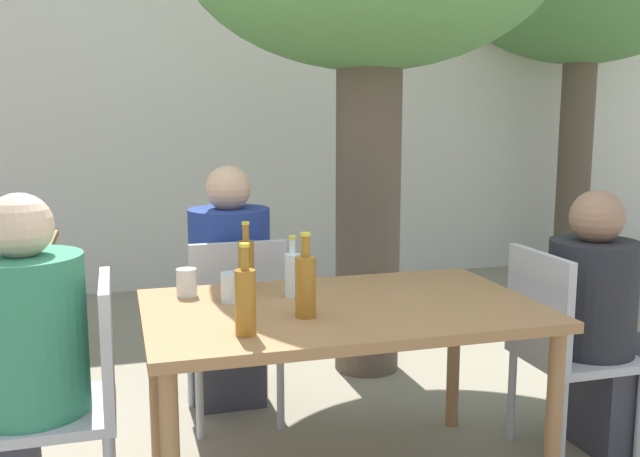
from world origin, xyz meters
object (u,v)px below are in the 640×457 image
at_px(patio_chair_0, 76,391).
at_px(amber_bottle_1, 245,300).
at_px(dining_table_front, 342,325).
at_px(amber_bottle_3, 306,284).
at_px(water_bottle_2, 293,273).
at_px(drinking_glass_0, 187,282).
at_px(person_seated_2, 228,299).
at_px(patio_chair_1, 560,341).
at_px(person_seated_1, 606,335).
at_px(patio_chair_2, 236,320).
at_px(drinking_glass_1, 231,287).
at_px(amber_bottle_0, 246,262).
at_px(person_seated_0, 5,387).

height_order(patio_chair_0, amber_bottle_1, amber_bottle_1).
xyz_separation_m(dining_table_front, amber_bottle_3, (-0.18, -0.12, 0.20)).
height_order(water_bottle_2, drinking_glass_0, water_bottle_2).
xyz_separation_m(patio_chair_0, amber_bottle_3, (0.81, -0.12, 0.36)).
distance_m(patio_chair_0, person_seated_2, 1.15).
height_order(patio_chair_1, person_seated_1, person_seated_1).
relative_size(patio_chair_2, drinking_glass_1, 7.77).
bearing_deg(person_seated_1, patio_chair_0, 90.00).
height_order(patio_chair_2, amber_bottle_0, amber_bottle_0).
bearing_deg(drinking_glass_0, patio_chair_2, 56.54).
distance_m(person_seated_1, drinking_glass_1, 1.65).
distance_m(person_seated_2, drinking_glass_1, 0.81).
bearing_deg(amber_bottle_3, drinking_glass_0, 132.12).
relative_size(patio_chair_0, patio_chair_1, 1.00).
distance_m(person_seated_1, drinking_glass_0, 1.82).
relative_size(patio_chair_0, drinking_glass_1, 7.77).
bearing_deg(water_bottle_2, drinking_glass_0, 162.28).
height_order(patio_chair_1, drinking_glass_1, patio_chair_1).
bearing_deg(patio_chair_0, person_seated_1, 90.00).
bearing_deg(person_seated_2, patio_chair_0, 53.51).
bearing_deg(person_seated_1, drinking_glass_0, 80.31).
relative_size(person_seated_1, drinking_glass_1, 9.91).
bearing_deg(amber_bottle_0, patio_chair_1, -15.79).
bearing_deg(patio_chair_0, amber_bottle_3, 81.51).
xyz_separation_m(patio_chair_0, person_seated_2, (0.68, 0.92, 0.05)).
xyz_separation_m(person_seated_2, drinking_glass_0, (-0.26, -0.62, 0.25)).
bearing_deg(dining_table_front, person_seated_2, 108.00).
bearing_deg(person_seated_1, person_seated_0, 90.00).
bearing_deg(water_bottle_2, drinking_glass_1, -176.05).
bearing_deg(dining_table_front, drinking_glass_1, 158.74).
bearing_deg(patio_chair_2, person_seated_0, 37.35).
xyz_separation_m(person_seated_0, amber_bottle_3, (1.03, -0.12, 0.32)).
relative_size(patio_chair_1, person_seated_0, 0.75).
height_order(patio_chair_1, person_seated_0, person_seated_0).
distance_m(dining_table_front, patio_chair_1, 0.99).
bearing_deg(drinking_glass_1, patio_chair_2, 79.42).
distance_m(dining_table_front, person_seated_0, 1.22).
relative_size(dining_table_front, person_seated_2, 1.21).
bearing_deg(patio_chair_1, amber_bottle_1, 100.88).
height_order(patio_chair_2, person_seated_2, person_seated_2).
xyz_separation_m(patio_chair_1, person_seated_1, (0.24, -0.00, 0.01)).
distance_m(patio_chair_2, drinking_glass_1, 0.62).
bearing_deg(person_seated_2, dining_table_front, 108.00).
height_order(person_seated_2, amber_bottle_0, person_seated_2).
xyz_separation_m(patio_chair_1, person_seated_0, (-2.19, -0.00, 0.04)).
distance_m(patio_chair_0, person_seated_0, 0.23).
distance_m(person_seated_0, amber_bottle_3, 1.09).
height_order(person_seated_1, drinking_glass_0, person_seated_1).
height_order(patio_chair_2, person_seated_1, person_seated_1).
relative_size(person_seated_2, amber_bottle_1, 3.99).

